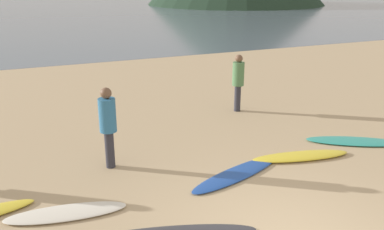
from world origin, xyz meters
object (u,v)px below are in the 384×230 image
(surfboard_3, at_px, (237,174))
(person_1, at_px, (108,121))
(person_2, at_px, (238,78))
(surfboard_4, at_px, (301,156))
(surfboard_5, at_px, (355,141))
(surfboard_1, at_px, (66,213))

(surfboard_3, xyz_separation_m, person_1, (-2.22, 1.40, 0.98))
(person_1, xyz_separation_m, person_2, (4.31, 2.28, -0.02))
(surfboard_4, height_order, surfboard_5, surfboard_4)
(person_1, relative_size, person_2, 1.02)
(surfboard_1, relative_size, surfboard_4, 0.90)
(surfboard_5, height_order, person_2, person_2)
(surfboard_4, bearing_deg, person_1, 174.25)
(surfboard_3, xyz_separation_m, person_2, (2.09, 3.68, 0.96))
(surfboard_4, height_order, person_2, person_2)
(surfboard_3, bearing_deg, person_2, 41.74)
(person_2, bearing_deg, person_1, 16.03)
(surfboard_5, xyz_separation_m, person_2, (-1.36, 3.30, 0.95))
(surfboard_4, distance_m, surfboard_5, 1.76)
(surfboard_4, bearing_deg, surfboard_3, -162.73)
(surfboard_3, relative_size, surfboard_4, 1.08)
(surfboard_1, bearing_deg, surfboard_4, 12.06)
(person_1, height_order, person_2, person_1)
(surfboard_1, xyz_separation_m, person_1, (1.11, 1.52, 0.98))
(person_1, bearing_deg, surfboard_3, -29.42)
(surfboard_4, xyz_separation_m, person_2, (0.39, 3.51, 0.94))
(surfboard_4, bearing_deg, surfboard_5, 18.51)
(surfboard_1, height_order, surfboard_4, surfboard_4)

